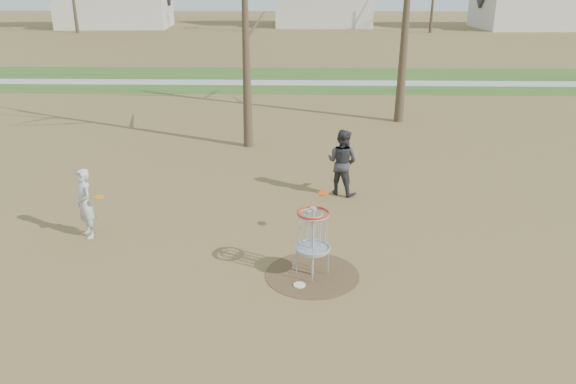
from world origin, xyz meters
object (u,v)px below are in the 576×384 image
at_px(player_throwing, 342,162).
at_px(player_standing, 85,204).
at_px(disc_golf_basket, 313,231).
at_px(disc_grounded, 299,285).

bearing_deg(player_throwing, player_standing, 56.25).
bearing_deg(player_throwing, disc_golf_basket, 109.93).
bearing_deg(disc_golf_basket, disc_grounded, -119.90).
height_order(player_throwing, disc_golf_basket, player_throwing).
relative_size(player_standing, disc_golf_basket, 1.13).
bearing_deg(disc_golf_basket, player_throwing, 79.28).
relative_size(player_standing, disc_grounded, 6.96).
height_order(player_throwing, disc_grounded, player_throwing).
bearing_deg(player_standing, disc_golf_basket, 32.34).
height_order(player_standing, disc_grounded, player_standing).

